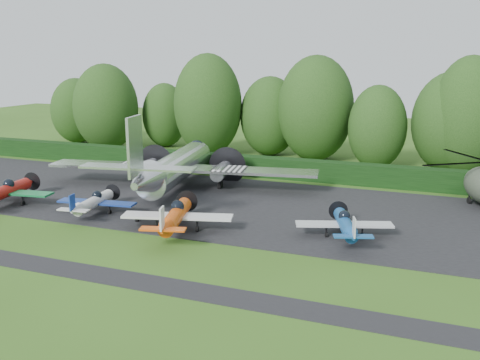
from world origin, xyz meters
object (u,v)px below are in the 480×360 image
at_px(light_plane_orange, 176,216).
at_px(light_plane_blue, 345,224).
at_px(light_plane_white, 94,202).
at_px(light_plane_red, 4,191).
at_px(transport_plane, 175,167).

distance_m(light_plane_orange, light_plane_blue, 11.51).
xyz_separation_m(light_plane_white, light_plane_blue, (19.07, 1.31, 0.04)).
bearing_deg(light_plane_blue, light_plane_white, -157.01).
relative_size(light_plane_red, light_plane_blue, 1.16).
relative_size(light_plane_orange, light_plane_blue, 1.19).
bearing_deg(transport_plane, light_plane_orange, -51.98).
xyz_separation_m(light_plane_red, light_plane_orange, (16.20, -1.04, 0.03)).
bearing_deg(light_plane_blue, light_plane_red, -156.92).
height_order(light_plane_orange, light_plane_blue, light_plane_orange).
relative_size(light_plane_red, light_plane_white, 1.21).
xyz_separation_m(light_plane_white, light_plane_orange, (7.95, -1.65, 0.23)).
height_order(transport_plane, light_plane_white, transport_plane).
relative_size(transport_plane, light_plane_red, 3.18).
xyz_separation_m(light_plane_red, light_plane_white, (8.25, 0.61, -0.21)).
xyz_separation_m(light_plane_orange, light_plane_blue, (11.12, 2.96, -0.19)).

